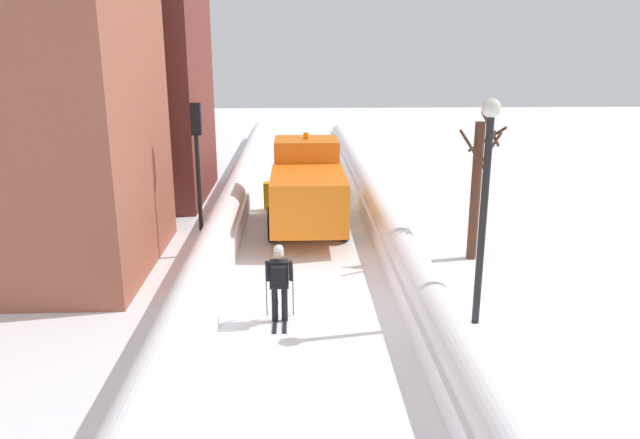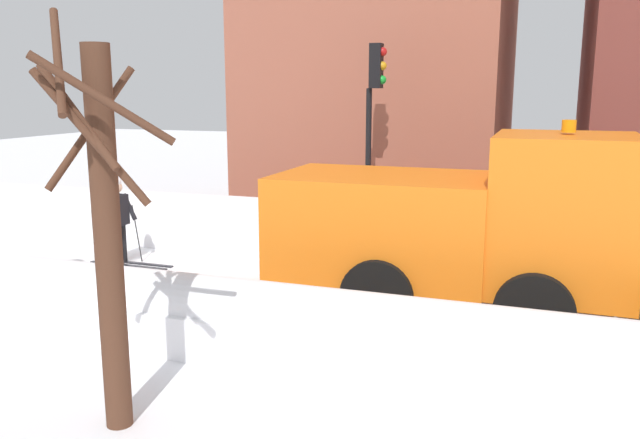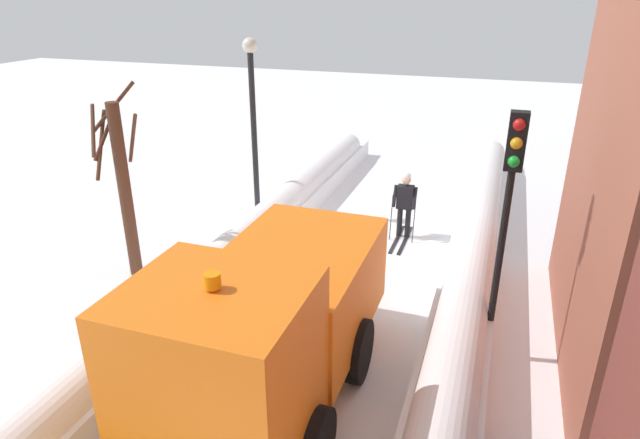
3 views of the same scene
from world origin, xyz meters
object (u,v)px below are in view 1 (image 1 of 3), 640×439
Objects in this scene: plow_truck at (307,188)px; bare_tree_near at (477,186)px; traffic_light_pole at (198,150)px; street_lamp at (486,185)px; skier at (279,280)px.

bare_tree_near reaches higher than plow_truck.
street_lamp reaches higher than traffic_light_pole.
plow_truck is 1.34× the size of traffic_light_pole.
bare_tree_near is (5.52, 4.02, 1.16)m from skier.
bare_tree_near is at bearing -32.65° from plow_truck.
traffic_light_pole reaches higher than plow_truck.
traffic_light_pole reaches higher than bare_tree_near.
street_lamp is (6.78, -4.96, 0.03)m from traffic_light_pole.
traffic_light_pole is 8.01m from bare_tree_near.
plow_truck is 7.12m from skier.
plow_truck is at bearing 116.25° from street_lamp.
skier is 0.36× the size of street_lamp.
skier is 4.89m from street_lamp.
bare_tree_near is at bearing -4.96° from traffic_light_pole.
plow_truck is at bearing 147.35° from bare_tree_near.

